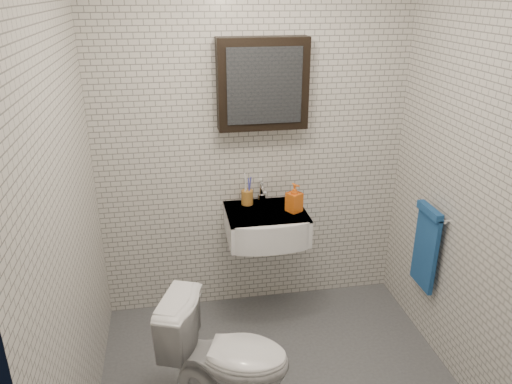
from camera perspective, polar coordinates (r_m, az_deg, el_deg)
The scene contains 8 objects.
room_shell at distance 2.52m, azimuth 3.54°, elevation 3.22°, with size 2.22×2.02×2.51m.
washbasin at distance 3.47m, azimuth 1.27°, elevation -3.88°, with size 0.55×0.50×0.20m.
faucet at distance 3.58m, azimuth 0.68°, elevation -0.19°, with size 0.06×0.20×0.15m.
mirror_cabinet at distance 3.35m, azimuth 0.76°, elevation 12.23°, with size 0.60×0.15×0.60m.
towel_rail at distance 3.49m, azimuth 18.89°, elevation -5.64°, with size 0.09×0.30×0.58m.
toothbrush_cup at distance 3.55m, azimuth -1.01°, elevation -0.53°, with size 0.10×0.10×0.23m.
soap_bottle at distance 3.43m, azimuth 4.39°, elevation -0.65°, with size 0.09×0.09×0.20m, color orange.
toilet at distance 2.97m, azimuth -3.34°, elevation -18.27°, with size 0.40×0.71×0.72m, color white.
Camera 1 is at (-0.57, -2.31, 2.30)m, focal length 35.00 mm.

